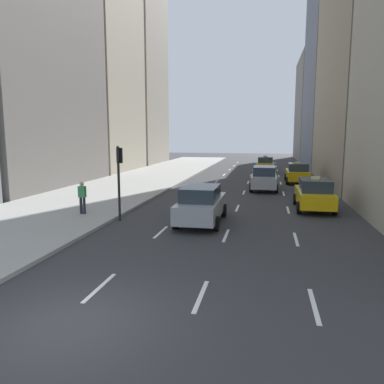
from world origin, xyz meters
The scene contains 11 objects.
ground_plane centered at (0.00, 0.00, 0.00)m, with size 160.00×160.00×0.00m, color #333335.
sidewalk_left centered at (-7.00, 27.00, 0.07)m, with size 8.00×66.00×0.15m, color #9E9E99.
lane_markings centered at (2.60, 23.00, 0.01)m, with size 5.72×56.00×0.01m.
building_row_right centered at (12.00, 31.81, 15.60)m, with size 6.00×65.57×36.38m.
taxi_lead centered at (4.00, 35.73, 0.88)m, with size 2.02×4.40×1.87m.
taxi_second centered at (6.80, 14.39, 0.88)m, with size 2.02×4.40×1.87m.
taxi_third centered at (6.80, 26.40, 0.88)m, with size 2.02×4.40×1.87m.
sedan_black_near centered at (1.20, 10.04, 0.90)m, with size 2.02×4.73×1.78m.
sedan_silver_behind centered at (4.00, 21.66, 0.91)m, with size 2.02×4.98×1.80m.
pedestrian_mid_block centered at (-4.93, 10.17, 1.07)m, with size 0.36×0.22×1.65m.
traffic_light_pole centered at (-2.75, 9.80, 2.41)m, with size 0.24×0.42×3.60m.
Camera 1 is at (4.17, -6.99, 4.11)m, focal length 35.00 mm.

